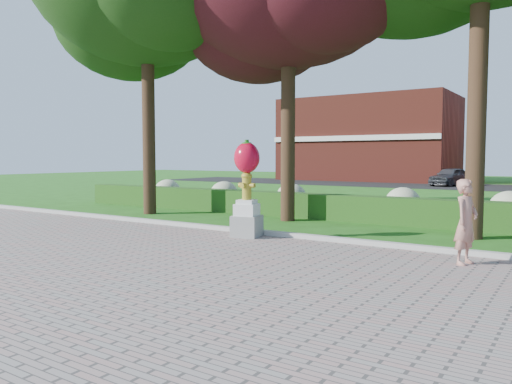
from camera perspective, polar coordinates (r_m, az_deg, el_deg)
ground at (r=9.63m, az=-3.90°, el=-7.90°), size 100.00×100.00×0.00m
walkway at (r=6.99m, az=-24.76°, el=-12.71°), size 40.00×14.00×0.04m
curb at (r=12.10m, az=4.78°, el=-5.09°), size 40.00×0.18×0.15m
lawn_hedge at (r=15.66m, az=11.84°, el=-1.89°), size 24.00×0.70×0.80m
hydrangea_row at (r=16.38m, az=14.99°, el=-1.15°), size 20.10×1.10×0.99m
street at (r=36.00m, az=24.25°, el=0.51°), size 50.00×8.00×0.02m
building_left at (r=44.39m, az=12.76°, el=5.87°), size 14.00×8.00×7.00m
hydrant_sculpture at (r=12.14m, az=-1.06°, el=0.74°), size 0.76×0.76×2.37m
woman at (r=9.80m, az=22.88°, el=-3.15°), size 0.50×0.64×1.55m
parked_car at (r=36.72m, az=21.32°, el=1.66°), size 2.49×4.02×1.28m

